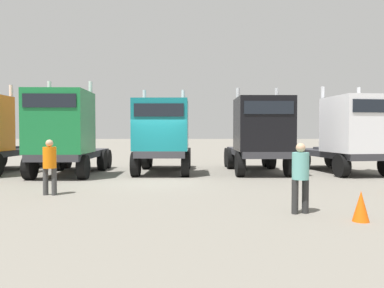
% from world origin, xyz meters
% --- Properties ---
extents(ground, '(200.00, 200.00, 0.00)m').
position_xyz_m(ground, '(0.00, 0.00, 0.00)').
color(ground, slate).
extents(semi_truck_green, '(2.69, 6.00, 4.34)m').
position_xyz_m(semi_truck_green, '(-4.18, 1.60, 1.95)').
color(semi_truck_green, '#333338').
rests_on(semi_truck_green, ground).
extents(semi_truck_teal, '(2.59, 5.76, 4.03)m').
position_xyz_m(semi_truck_teal, '(0.09, 2.59, 1.81)').
color(semi_truck_teal, '#333338').
rests_on(semi_truck_teal, ground).
extents(semi_truck_black, '(2.63, 5.99, 4.13)m').
position_xyz_m(semi_truck_black, '(4.68, 2.59, 1.85)').
color(semi_truck_black, '#333338').
rests_on(semi_truck_black, ground).
extents(semi_truck_white, '(3.33, 6.32, 4.19)m').
position_xyz_m(semi_truck_white, '(8.91, 2.52, 1.89)').
color(semi_truck_white, '#333338').
rests_on(semi_truck_white, ground).
extents(visitor_in_hivis, '(0.45, 0.44, 1.73)m').
position_xyz_m(visitor_in_hivis, '(-2.95, -3.24, 1.00)').
color(visitor_in_hivis, '#3C3C3C').
rests_on(visitor_in_hivis, ground).
extents(visitor_with_camera, '(0.49, 0.49, 1.70)m').
position_xyz_m(visitor_with_camera, '(4.07, -5.80, 0.98)').
color(visitor_with_camera, '#2A2A2A').
rests_on(visitor_with_camera, ground).
extents(traffic_cone_mid, '(0.36, 0.36, 0.68)m').
position_xyz_m(traffic_cone_mid, '(5.17, -6.59, 0.34)').
color(traffic_cone_mid, '#F2590C').
rests_on(traffic_cone_mid, ground).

